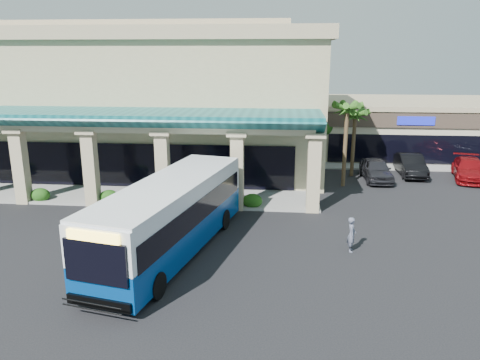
# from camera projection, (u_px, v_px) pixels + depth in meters

# --- Properties ---
(ground) EXTENTS (110.00, 110.00, 0.00)m
(ground) POSITION_uv_depth(u_px,v_px,m) (197.00, 241.00, 23.50)
(ground) COLOR black
(main_building) EXTENTS (30.80, 14.80, 11.35)m
(main_building) POSITION_uv_depth(u_px,v_px,m) (134.00, 97.00, 38.11)
(main_building) COLOR tan
(main_building) RESTS_ON ground
(arcade) EXTENTS (30.00, 6.20, 5.70)m
(arcade) POSITION_uv_depth(u_px,v_px,m) (93.00, 155.00, 30.00)
(arcade) COLOR #0E5257
(arcade) RESTS_ON ground
(strip_mall) EXTENTS (22.50, 12.50, 4.90)m
(strip_mall) POSITION_uv_depth(u_px,v_px,m) (430.00, 126.00, 44.32)
(strip_mall) COLOR beige
(strip_mall) RESTS_ON ground
(palm_0) EXTENTS (2.40, 2.40, 6.60)m
(palm_0) POSITION_uv_depth(u_px,v_px,m) (346.00, 140.00, 32.45)
(palm_0) COLOR #295817
(palm_0) RESTS_ON ground
(palm_1) EXTENTS (2.40, 2.40, 5.80)m
(palm_1) POSITION_uv_depth(u_px,v_px,m) (354.00, 139.00, 35.35)
(palm_1) COLOR #295817
(palm_1) RESTS_ON ground
(broadleaf_tree) EXTENTS (2.60, 2.60, 4.81)m
(broadleaf_tree) POSITION_uv_depth(u_px,v_px,m) (322.00, 134.00, 40.46)
(broadleaf_tree) COLOR #1C4710
(broadleaf_tree) RESTS_ON ground
(transit_bus) EXTENTS (5.48, 12.80, 3.48)m
(transit_bus) POSITION_uv_depth(u_px,v_px,m) (171.00, 218.00, 21.70)
(transit_bus) COLOR navy
(transit_bus) RESTS_ON ground
(pedestrian) EXTENTS (0.45, 0.65, 1.70)m
(pedestrian) POSITION_uv_depth(u_px,v_px,m) (352.00, 234.00, 22.11)
(pedestrian) COLOR #55596C
(pedestrian) RESTS_ON ground
(car_silver) EXTENTS (2.02, 4.79, 1.62)m
(car_silver) POSITION_uv_depth(u_px,v_px,m) (376.00, 170.00, 34.64)
(car_silver) COLOR #26252B
(car_silver) RESTS_ON ground
(car_white) EXTENTS (1.84, 4.96, 1.62)m
(car_white) POSITION_uv_depth(u_px,v_px,m) (410.00, 165.00, 36.10)
(car_white) COLOR black
(car_white) RESTS_ON ground
(car_red) EXTENTS (3.32, 5.69, 1.55)m
(car_red) POSITION_uv_depth(u_px,v_px,m) (469.00, 169.00, 34.88)
(car_red) COLOR maroon
(car_red) RESTS_ON ground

